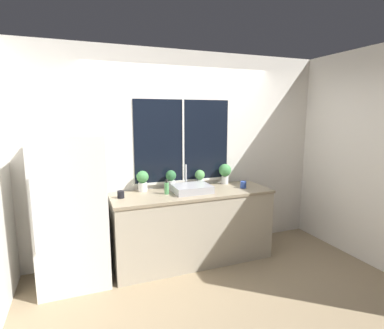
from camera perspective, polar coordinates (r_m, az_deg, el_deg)
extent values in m
plane|color=#937F60|center=(3.86, 1.92, -19.63)|extent=(14.00, 14.00, 0.00)
cube|color=silver|center=(4.07, -1.86, 2.02)|extent=(8.00, 0.06, 2.70)
cube|color=black|center=(4.01, -1.70, 4.58)|extent=(1.32, 0.01, 1.08)
cube|color=silver|center=(4.01, -1.68, 4.57)|extent=(0.02, 0.01, 1.08)
cube|color=silver|center=(4.09, -1.64, -3.17)|extent=(1.38, 0.04, 0.03)
cube|color=silver|center=(4.69, -30.09, 1.75)|extent=(0.06, 7.00, 2.70)
cube|color=silver|center=(5.74, 15.36, 3.91)|extent=(0.06, 7.00, 2.70)
cube|color=#B2A893|center=(3.94, 0.11, -11.91)|extent=(2.00, 0.64, 0.88)
cube|color=gray|center=(3.80, 0.11, -5.47)|extent=(2.03, 0.66, 0.03)
cube|color=silver|center=(3.59, -21.96, -8.12)|extent=(0.73, 0.68, 1.67)
cylinder|color=silver|center=(3.26, -28.09, -8.81)|extent=(0.02, 0.02, 0.75)
cube|color=#ADADB2|center=(3.77, -0.06, -4.61)|extent=(0.46, 0.37, 0.09)
cylinder|color=#B7B7BC|center=(3.97, -1.17, -4.32)|extent=(0.04, 0.04, 0.03)
cylinder|color=#B7B7BC|center=(3.93, -1.18, -2.07)|extent=(0.02, 0.02, 0.29)
cylinder|color=white|center=(3.85, -9.35, -4.25)|extent=(0.11, 0.11, 0.11)
sphere|color=#478E4C|center=(3.82, -9.40, -2.32)|extent=(0.15, 0.15, 0.15)
cylinder|color=white|center=(3.94, -4.02, -3.85)|extent=(0.11, 0.11, 0.11)
sphere|color=#2D6638|center=(3.91, -4.04, -2.09)|extent=(0.14, 0.14, 0.14)
cylinder|color=white|center=(4.08, 1.49, -3.51)|extent=(0.12, 0.12, 0.09)
sphere|color=#569951|center=(4.05, 1.50, -1.97)|extent=(0.13, 0.13, 0.13)
cylinder|color=white|center=(4.23, 6.28, -2.94)|extent=(0.10, 0.10, 0.11)
sphere|color=#478E4C|center=(4.20, 6.31, -1.07)|extent=(0.17, 0.17, 0.17)
cylinder|color=#519E5B|center=(3.68, -4.84, -4.56)|extent=(0.06, 0.06, 0.14)
cylinder|color=black|center=(3.66, -4.86, -3.18)|extent=(0.02, 0.02, 0.04)
cylinder|color=black|center=(3.60, -13.41, -5.56)|extent=(0.08, 0.08, 0.09)
cylinder|color=#3351AD|center=(4.03, 9.74, -3.81)|extent=(0.08, 0.08, 0.09)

